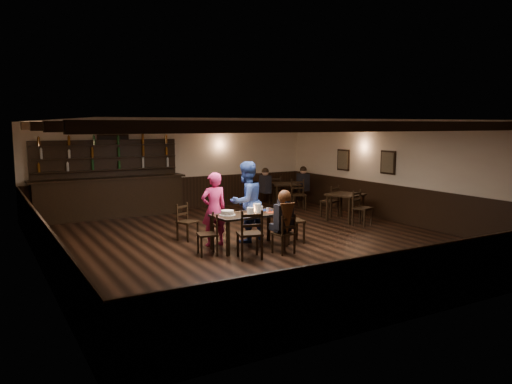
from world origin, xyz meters
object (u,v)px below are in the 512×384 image
chair_near_right (286,231)px  woman_pink (214,209)px  man_blue (246,202)px  cake (227,213)px  dining_table (250,217)px  bar_counter (109,192)px  chair_near_left (251,231)px

chair_near_right → woman_pink: bearing=124.4°
man_blue → cake: size_ratio=5.43×
dining_table → chair_near_right: (0.39, -0.82, -0.19)m
chair_near_right → bar_counter: (-2.12, 5.96, 0.24)m
bar_counter → woman_pink: bearing=-75.7°
woman_pink → cake: bearing=97.3°
woman_pink → bar_counter: bearing=-75.5°
woman_pink → cake: size_ratio=4.80×
chair_near_right → cake: 1.28m
chair_near_right → man_blue: man_blue is taller
chair_near_left → chair_near_right: chair_near_left is taller
cake → bar_counter: 5.24m
man_blue → bar_counter: size_ratio=0.42×
woman_pink → chair_near_left: bearing=96.0°
dining_table → bar_counter: bearing=108.6°
dining_table → chair_near_right: size_ratio=1.98×
chair_near_left → chair_near_right: bearing=-0.1°
woman_pink → bar_counter: bar_counter is taller
man_blue → bar_counter: bar_counter is taller
chair_near_right → cake: (-0.89, 0.87, 0.32)m
chair_near_left → cake: bearing=95.0°
cake → bar_counter: bearing=103.5°
cake → chair_near_left: bearing=-85.0°
chair_near_right → man_blue: 1.45m
chair_near_left → woman_pink: woman_pink is taller
chair_near_left → dining_table: bearing=62.4°
chair_near_left → man_blue: size_ratio=0.54×
chair_near_left → cake: 0.90m
man_blue → cake: 0.89m
chair_near_right → woman_pink: 1.73m
man_blue → chair_near_left: bearing=49.6°
chair_near_left → man_blue: (0.65, 1.38, 0.33)m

